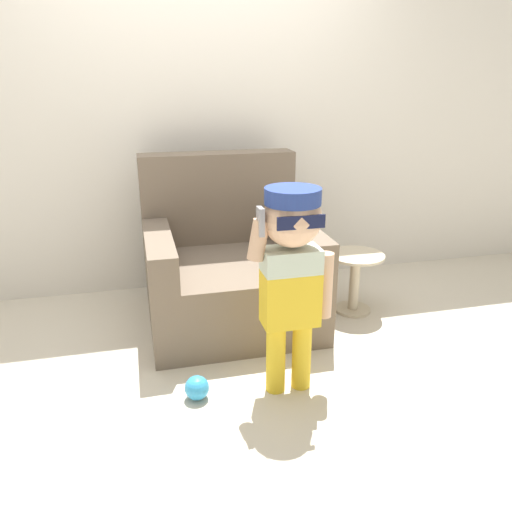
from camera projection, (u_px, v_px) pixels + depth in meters
name	position (u px, v px, depth m)	size (l,w,h in m)	color
ground_plane	(223.00, 330.00, 3.22)	(10.00, 10.00, 0.00)	beige
wall_back	(198.00, 113.00, 3.56)	(10.00, 0.05, 2.60)	silver
armchair	(228.00, 266.00, 3.31)	(1.06, 1.03, 1.06)	#6B5B4C
person_child	(292.00, 261.00, 2.39)	(0.44, 0.33, 1.07)	gold
side_table	(355.00, 277.00, 3.40)	(0.38, 0.38, 0.42)	beige
toy_ball	(197.00, 388.00, 2.52)	(0.12, 0.12, 0.12)	#3399D1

